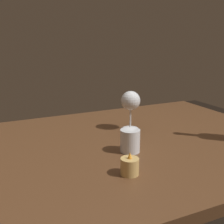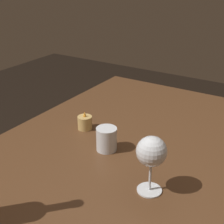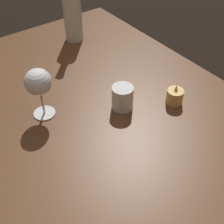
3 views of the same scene
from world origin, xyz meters
name	(u,v)px [view 2 (image 2 of 3)]	position (x,y,z in m)	size (l,w,h in m)	color
dining_table	(129,181)	(0.00, 0.00, 0.65)	(1.30, 0.90, 0.74)	#56351E
wine_glass_left	(151,153)	(-0.12, -0.13, 0.86)	(0.08, 0.08, 0.16)	white
water_tumbler	(106,141)	(0.00, 0.08, 0.77)	(0.07, 0.07, 0.08)	white
votive_candle	(85,123)	(0.08, 0.23, 0.76)	(0.05, 0.05, 0.07)	#DBB266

